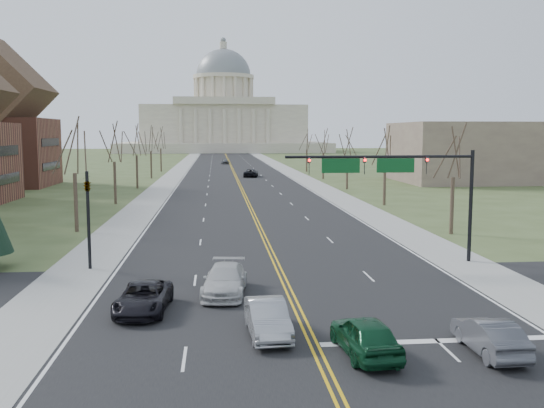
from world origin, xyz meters
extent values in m
plane|color=#3D4B25|center=(0.00, 0.00, 0.00)|extent=(600.00, 600.00, 0.00)
cube|color=black|center=(0.00, 110.00, 0.01)|extent=(20.00, 380.00, 0.01)
cube|color=black|center=(0.00, 6.00, 0.01)|extent=(120.00, 14.00, 0.01)
cube|color=gray|center=(-12.00, 110.00, 0.01)|extent=(4.00, 380.00, 0.03)
cube|color=gray|center=(12.00, 110.00, 0.01)|extent=(4.00, 380.00, 0.03)
cube|color=gold|center=(0.00, 110.00, 0.01)|extent=(0.42, 380.00, 0.01)
cube|color=silver|center=(-9.80, 110.00, 0.01)|extent=(0.15, 380.00, 0.01)
cube|color=silver|center=(9.80, 110.00, 0.01)|extent=(0.15, 380.00, 0.01)
cube|color=silver|center=(5.00, -1.00, 0.01)|extent=(9.50, 0.50, 0.01)
cube|color=beige|center=(0.00, 250.00, 2.00)|extent=(90.00, 60.00, 4.00)
cube|color=beige|center=(0.00, 250.00, 12.00)|extent=(70.00, 40.00, 16.00)
cube|color=beige|center=(0.00, 229.50, 21.50)|extent=(42.00, 3.00, 3.00)
cylinder|color=beige|center=(0.00, 250.00, 26.00)|extent=(24.00, 24.00, 12.00)
cylinder|color=beige|center=(0.00, 250.00, 32.80)|extent=(27.00, 27.00, 1.60)
ellipsoid|color=slate|center=(0.00, 250.00, 33.60)|extent=(24.00, 24.00, 22.80)
cylinder|color=beige|center=(0.00, 250.00, 46.50)|extent=(3.20, 3.20, 3.00)
sphere|color=slate|center=(0.00, 250.00, 48.80)|extent=(2.40, 2.40, 2.40)
cylinder|color=black|center=(12.50, 13.50, 3.60)|extent=(0.24, 0.24, 7.20)
cylinder|color=black|center=(6.50, 13.50, 6.80)|extent=(12.00, 0.18, 0.18)
imported|color=black|center=(9.50, 13.50, 6.25)|extent=(0.35, 0.40, 1.10)
sphere|color=#FF0C0C|center=(9.50, 13.35, 6.60)|extent=(0.18, 0.18, 0.18)
imported|color=black|center=(5.50, 13.50, 6.25)|extent=(0.35, 0.40, 1.10)
sphere|color=#FF0C0C|center=(5.50, 13.35, 6.60)|extent=(0.18, 0.18, 0.18)
imported|color=black|center=(2.00, 13.50, 6.25)|extent=(0.35, 0.40, 1.10)
sphere|color=#FF0C0C|center=(2.00, 13.35, 6.60)|extent=(0.18, 0.18, 0.18)
cube|color=#0C4C1E|center=(7.50, 13.50, 6.25)|extent=(2.40, 0.12, 0.90)
cube|color=#0C4C1E|center=(4.00, 13.50, 6.25)|extent=(2.40, 0.12, 0.90)
cylinder|color=black|center=(-11.50, 13.50, 3.00)|extent=(0.20, 0.20, 6.00)
imported|color=black|center=(-11.50, 13.50, 5.20)|extent=(0.32, 0.36, 0.99)
cylinder|color=#3C2B23|center=(15.50, 24.00, 2.34)|extent=(0.32, 0.32, 4.68)
cylinder|color=#3C2B23|center=(-15.50, 28.00, 2.48)|extent=(0.32, 0.32, 4.95)
cylinder|color=#3C2B23|center=(15.50, 44.00, 2.34)|extent=(0.32, 0.32, 4.68)
cylinder|color=#3C2B23|center=(-15.50, 48.00, 2.48)|extent=(0.32, 0.32, 4.95)
cylinder|color=#3C2B23|center=(15.50, 64.00, 2.34)|extent=(0.32, 0.32, 4.68)
cylinder|color=#3C2B23|center=(-15.50, 68.00, 2.48)|extent=(0.32, 0.32, 4.95)
cylinder|color=#3C2B23|center=(15.50, 84.00, 2.34)|extent=(0.32, 0.32, 4.68)
cylinder|color=#3C2B23|center=(-15.50, 88.00, 2.48)|extent=(0.32, 0.32, 4.95)
cylinder|color=#3C2B23|center=(15.50, 104.00, 2.34)|extent=(0.32, 0.32, 4.68)
cylinder|color=#3C2B23|center=(-15.50, 108.00, 2.48)|extent=(0.32, 0.32, 4.95)
cube|color=black|center=(-28.45, 50.00, 2.85)|extent=(0.10, 9.80, 1.20)
cube|color=black|center=(-28.45, 50.00, 6.17)|extent=(0.10, 9.80, 1.20)
cube|color=black|center=(-29.45, 74.00, 3.15)|extent=(0.10, 9.80, 1.20)
cube|color=black|center=(-29.45, 74.00, 6.83)|extent=(0.10, 9.80, 1.20)
cube|color=brown|center=(40.00, 76.00, 5.00)|extent=(25.00, 20.00, 10.00)
imported|color=#0E3D22|center=(1.74, -2.20, 0.76)|extent=(2.17, 4.54, 1.50)
imported|color=#494B50|center=(6.45, -2.48, 0.69)|extent=(1.48, 4.14, 1.36)
imported|color=gray|center=(-1.72, 0.33, 0.73)|extent=(1.78, 4.46, 1.44)
imported|color=black|center=(-7.18, 4.14, 0.68)|extent=(2.57, 4.98, 1.34)
imported|color=#BABABA|center=(-3.36, 6.85, 0.76)|extent=(2.63, 5.35, 1.50)
imported|color=black|center=(2.78, 90.10, 0.76)|extent=(3.18, 5.67, 1.50)
imported|color=#55595E|center=(-1.34, 138.08, 0.75)|extent=(2.18, 4.47, 1.47)
camera|label=1|loc=(-3.76, -23.69, 8.30)|focal=40.00mm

